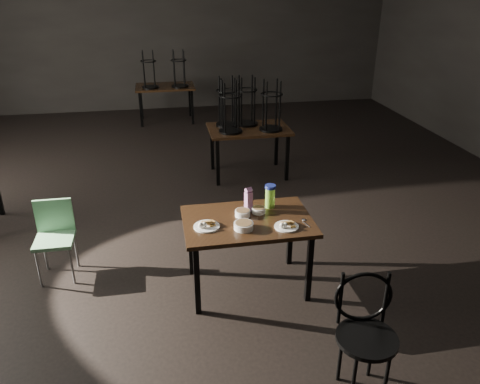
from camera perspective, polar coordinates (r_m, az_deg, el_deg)
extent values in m
plane|color=black|center=(5.66, -5.41, -5.06)|extent=(12.00, 12.00, 0.00)
cube|color=black|center=(10.97, -8.88, 18.24)|extent=(10.00, 0.04, 3.20)
cube|color=black|center=(4.37, 0.94, -3.60)|extent=(1.20, 0.80, 0.04)
cube|color=black|center=(4.24, -5.26, -10.68)|extent=(0.05, 0.05, 0.71)
cube|color=black|center=(4.42, 8.44, -9.20)|extent=(0.05, 0.05, 0.71)
cube|color=black|center=(4.78, -6.01, -6.27)|extent=(0.05, 0.05, 0.71)
cube|color=black|center=(4.94, 6.14, -5.14)|extent=(0.05, 0.05, 0.71)
cylinder|color=white|center=(4.24, -4.10, -4.20)|extent=(0.24, 0.24, 0.01)
cube|color=#A3783A|center=(4.25, -4.11, -3.37)|extent=(0.09, 0.08, 0.04)
cube|color=#A3783A|center=(4.25, -3.73, -3.34)|extent=(0.10, 0.10, 0.03)
ellipsoid|color=white|center=(4.19, -4.83, -4.06)|extent=(0.05, 0.05, 0.06)
ellipsoid|color=white|center=(4.19, -4.38, -4.02)|extent=(0.05, 0.05, 0.06)
cylinder|color=white|center=(4.25, 5.68, -4.21)|extent=(0.22, 0.22, 0.01)
cube|color=#A3783A|center=(4.26, 5.65, -3.43)|extent=(0.08, 0.08, 0.04)
cube|color=#A3783A|center=(4.27, 5.98, -3.40)|extent=(0.09, 0.09, 0.03)
ellipsoid|color=white|center=(4.20, 5.12, -4.08)|extent=(0.04, 0.04, 0.05)
ellipsoid|color=white|center=(4.20, 5.53, -4.04)|extent=(0.04, 0.04, 0.05)
cylinder|color=white|center=(4.41, 0.32, -2.59)|extent=(0.15, 0.15, 0.06)
cylinder|color=brown|center=(4.41, 0.33, -2.35)|extent=(0.12, 0.12, 0.01)
cylinder|color=white|center=(4.48, 2.27, -2.23)|extent=(0.13, 0.13, 0.05)
cylinder|color=brown|center=(4.47, 2.28, -2.02)|extent=(0.11, 0.11, 0.01)
cylinder|color=white|center=(4.19, 0.44, -4.14)|extent=(0.18, 0.18, 0.06)
cylinder|color=brown|center=(4.18, 0.44, -3.89)|extent=(0.15, 0.15, 0.01)
cube|color=#891873|center=(4.48, 1.05, -1.18)|extent=(0.08, 0.08, 0.20)
cube|color=#891873|center=(4.43, 1.06, 0.19)|extent=(0.08, 0.08, 0.06)
cylinder|color=#95E042|center=(4.56, 3.69, -0.69)|extent=(0.11, 0.11, 0.20)
cylinder|color=navy|center=(4.51, 3.73, 0.64)|extent=(0.13, 0.13, 0.03)
ellipsoid|color=silver|center=(4.39, 7.77, -3.36)|extent=(0.05, 0.06, 0.01)
cube|color=silver|center=(4.32, 8.12, -3.94)|extent=(0.04, 0.11, 0.00)
cylinder|color=black|center=(3.56, 15.20, -16.87)|extent=(0.44, 0.44, 0.03)
torus|color=black|center=(3.56, 14.80, -12.26)|extent=(0.42, 0.09, 0.42)
cylinder|color=black|center=(3.85, 15.75, -18.10)|extent=(0.03, 0.03, 0.49)
cylinder|color=black|center=(3.76, 12.15, -18.83)|extent=(0.03, 0.03, 0.49)
cylinder|color=black|center=(3.61, 13.68, -21.43)|extent=(0.03, 0.03, 0.49)
cylinder|color=black|center=(3.70, 17.45, -20.57)|extent=(0.03, 0.03, 0.49)
cube|color=#669E71|center=(5.02, -21.68, -5.47)|extent=(0.37, 0.37, 0.04)
cube|color=#669E71|center=(5.07, -21.71, -2.63)|extent=(0.37, 0.03, 0.35)
cylinder|color=slate|center=(5.03, -23.34, -8.57)|extent=(0.02, 0.02, 0.43)
cylinder|color=slate|center=(4.96, -19.82, -8.41)|extent=(0.02, 0.02, 0.43)
cylinder|color=slate|center=(5.29, -22.70, -6.74)|extent=(0.02, 0.02, 0.43)
cylinder|color=slate|center=(5.22, -19.36, -6.56)|extent=(0.02, 0.02, 0.43)
cube|color=black|center=(7.05, 1.08, 7.66)|extent=(1.20, 0.80, 0.04)
cube|color=black|center=(6.79, -2.73, 3.61)|extent=(0.05, 0.05, 0.71)
cube|color=black|center=(6.99, 5.77, 4.15)|extent=(0.05, 0.05, 0.71)
cube|color=black|center=(7.39, -3.41, 5.38)|extent=(0.05, 0.05, 0.71)
cube|color=black|center=(7.57, 4.46, 5.84)|extent=(0.05, 0.05, 0.71)
cylinder|color=black|center=(6.85, -1.15, 7.44)|extent=(0.34, 0.34, 0.03)
torus|color=black|center=(6.71, -1.19, 11.52)|extent=(0.32, 0.32, 0.02)
cylinder|color=black|center=(6.86, -0.48, 10.64)|extent=(0.03, 0.03, 0.70)
cylinder|color=black|center=(6.83, -2.15, 10.56)|extent=(0.03, 0.03, 0.70)
cylinder|color=black|center=(6.64, -1.90, 10.15)|extent=(0.03, 0.03, 0.70)
cylinder|color=black|center=(6.67, -0.19, 10.23)|extent=(0.03, 0.03, 0.70)
cylinder|color=black|center=(6.96, 3.77, 7.69)|extent=(0.34, 0.34, 0.03)
torus|color=black|center=(6.83, 3.89, 11.70)|extent=(0.32, 0.32, 0.02)
cylinder|color=black|center=(6.98, 4.46, 10.83)|extent=(0.03, 0.03, 0.70)
cylinder|color=black|center=(6.93, 2.85, 10.78)|extent=(0.03, 0.03, 0.70)
cylinder|color=black|center=(6.75, 3.23, 10.37)|extent=(0.03, 0.03, 0.70)
cylinder|color=black|center=(6.79, 4.88, 10.43)|extent=(0.03, 0.03, 0.70)
cylinder|color=black|center=(7.21, 0.80, 8.34)|extent=(0.34, 0.34, 0.03)
torus|color=black|center=(7.08, 0.82, 12.23)|extent=(0.32, 0.32, 0.02)
cylinder|color=black|center=(7.22, 1.45, 11.38)|extent=(0.03, 0.03, 0.70)
cylinder|color=black|center=(7.19, -0.13, 11.32)|extent=(0.03, 0.03, 0.70)
cylinder|color=black|center=(7.00, 0.16, 10.94)|extent=(0.03, 0.03, 0.70)
cylinder|color=black|center=(7.04, 1.78, 11.01)|extent=(0.03, 0.03, 0.70)
cylinder|color=black|center=(7.16, -1.58, 8.22)|extent=(0.34, 0.34, 0.03)
torus|color=black|center=(7.03, -1.63, 12.13)|extent=(0.32, 0.32, 0.02)
cylinder|color=black|center=(7.17, -0.95, 11.28)|extent=(0.03, 0.03, 0.70)
cylinder|color=black|center=(7.14, -2.54, 11.20)|extent=(0.03, 0.03, 0.70)
cylinder|color=black|center=(6.95, -2.31, 10.83)|extent=(0.03, 0.03, 0.70)
cylinder|color=black|center=(6.98, -0.67, 10.91)|extent=(0.03, 0.03, 0.70)
cube|color=black|center=(10.02, -9.13, 12.55)|extent=(1.20, 0.80, 0.04)
cube|color=black|center=(9.79, -11.99, 9.79)|extent=(0.05, 0.05, 0.71)
cube|color=black|center=(9.82, -5.84, 10.23)|extent=(0.05, 0.05, 0.71)
cube|color=black|center=(10.41, -11.96, 10.68)|extent=(0.05, 0.05, 0.71)
cube|color=black|center=(10.44, -6.15, 11.09)|extent=(0.05, 0.05, 0.71)
cylinder|color=black|center=(9.86, -10.89, 12.44)|extent=(0.34, 0.34, 0.03)
torus|color=black|center=(9.77, -11.13, 15.30)|extent=(0.32, 0.32, 0.02)
cylinder|color=black|center=(9.89, -10.48, 14.66)|extent=(0.03, 0.03, 0.70)
cylinder|color=black|center=(9.89, -11.66, 14.57)|extent=(0.03, 0.03, 0.70)
cylinder|color=black|center=(9.70, -11.67, 14.37)|extent=(0.03, 0.03, 0.70)
cylinder|color=black|center=(9.69, -10.46, 14.47)|extent=(0.03, 0.03, 0.70)
cylinder|color=black|center=(9.87, -7.33, 12.69)|extent=(0.34, 0.34, 0.03)
torus|color=black|center=(9.78, -7.49, 15.55)|extent=(0.32, 0.32, 0.02)
cylinder|color=black|center=(9.91, -6.90, 14.91)|extent=(0.03, 0.03, 0.70)
cylinder|color=black|center=(9.90, -8.08, 14.83)|extent=(0.03, 0.03, 0.70)
cylinder|color=black|center=(9.70, -8.01, 14.64)|extent=(0.03, 0.03, 0.70)
cylinder|color=black|center=(9.71, -6.81, 14.71)|extent=(0.03, 0.03, 0.70)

